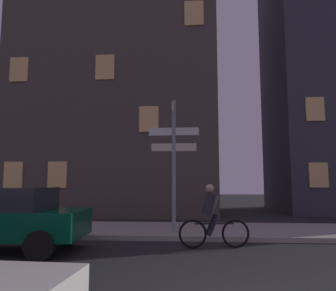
{
  "coord_description": "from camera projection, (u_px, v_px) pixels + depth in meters",
  "views": [
    {
      "loc": [
        -0.85,
        -4.18,
        1.66
      ],
      "look_at": [
        -1.57,
        5.63,
        2.79
      ],
      "focal_mm": 34.21,
      "sensor_mm": 36.0,
      "label": 1
    }
  ],
  "objects": [
    {
      "name": "sidewalk_kerb",
      "position": [
        218.0,
        231.0,
        10.49
      ],
      "size": [
        40.0,
        3.21,
        0.14
      ],
      "primitive_type": "cube",
      "color": "#9E9991",
      "rests_on": "ground_plane"
    },
    {
      "name": "signpost",
      "position": [
        174.0,
        153.0,
        9.91
      ],
      "size": [
        1.56,
        1.38,
        4.08
      ],
      "color": "gray",
      "rests_on": "sidewalk_kerb"
    },
    {
      "name": "car_near_left",
      "position": [
        5.0,
        218.0,
        7.7
      ],
      "size": [
        4.03,
        2.0,
        1.53
      ],
      "color": "#05472D",
      "rests_on": "ground_plane"
    },
    {
      "name": "cyclist",
      "position": [
        212.0,
        218.0,
        8.14
      ],
      "size": [
        1.81,
        0.38,
        1.61
      ],
      "color": "black",
      "rests_on": "ground_plane"
    },
    {
      "name": "building_left_block",
      "position": [
        121.0,
        75.0,
        18.54
      ],
      "size": [
        10.56,
        6.76,
        15.65
      ],
      "color": "#4C443D",
      "rests_on": "ground_plane"
    }
  ]
}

